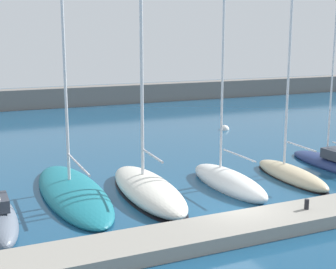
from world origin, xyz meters
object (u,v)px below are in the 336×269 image
object	(u,v)px
sailboat_teal_second	(73,191)
sailboat_sand_fifth	(291,174)
mooring_buoy_white	(225,130)
sailboat_white_fourth	(228,181)
sailboat_ivory_third	(148,187)
dock_bollard	(307,204)

from	to	relation	value
sailboat_teal_second	sailboat_sand_fifth	size ratio (longest dim) A/B	1.73
sailboat_teal_second	mooring_buoy_white	bearing A→B (deg)	-52.40
sailboat_white_fourth	sailboat_sand_fifth	world-z (taller)	sailboat_white_fourth
sailboat_ivory_third	sailboat_sand_fifth	world-z (taller)	sailboat_ivory_third
sailboat_white_fourth	sailboat_sand_fifth	xyz separation A→B (m)	(4.03, -0.08, -0.07)
sailboat_sand_fifth	sailboat_white_fourth	bearing A→B (deg)	91.99
sailboat_teal_second	sailboat_white_fourth	size ratio (longest dim) A/B	1.43
sailboat_teal_second	sailboat_ivory_third	distance (m)	3.77
sailboat_ivory_third	mooring_buoy_white	size ratio (longest dim) A/B	22.24
mooring_buoy_white	dock_bollard	world-z (taller)	dock_bollard
sailboat_ivory_third	mooring_buoy_white	world-z (taller)	sailboat_ivory_third
sailboat_ivory_third	mooring_buoy_white	bearing A→B (deg)	-40.14
sailboat_white_fourth	mooring_buoy_white	size ratio (longest dim) A/B	16.87
sailboat_teal_second	sailboat_ivory_third	xyz separation A→B (m)	(3.38, -1.66, 0.21)
sailboat_teal_second	sailboat_sand_fifth	world-z (taller)	sailboat_teal_second
sailboat_teal_second	sailboat_ivory_third	bearing A→B (deg)	-115.40
sailboat_white_fourth	dock_bollard	world-z (taller)	sailboat_white_fourth
dock_bollard	sailboat_teal_second	bearing A→B (deg)	137.47
sailboat_teal_second	sailboat_ivory_third	size ratio (longest dim) A/B	1.08
sailboat_sand_fifth	mooring_buoy_white	bearing A→B (deg)	-13.16
dock_bollard	sailboat_ivory_third	bearing A→B (deg)	129.63
sailboat_ivory_third	sailboat_white_fourth	size ratio (longest dim) A/B	1.32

